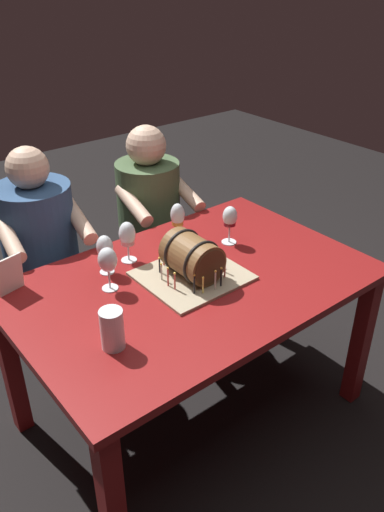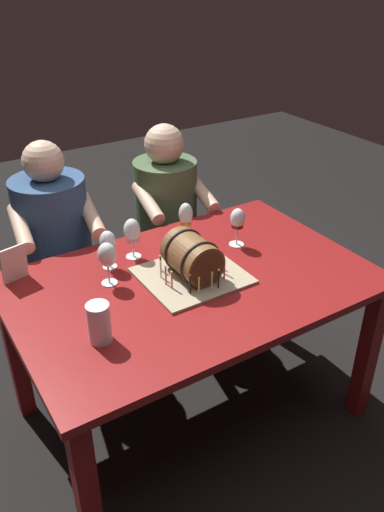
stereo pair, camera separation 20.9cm
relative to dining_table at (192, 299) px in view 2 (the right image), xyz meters
The scene contains 12 objects.
ground_plane 0.65m from the dining_table, ahead, with size 8.00×8.00×0.00m, color black.
dining_table is the anchor object (origin of this frame).
barrel_cake 0.18m from the dining_table, 51.31° to the left, with size 0.41×0.37×0.19m.
wine_glass_rose 0.39m from the dining_table, 112.56° to the left, with size 0.07×0.07×0.19m.
wine_glass_empty 0.41m from the dining_table, 153.26° to the left, with size 0.08×0.08×0.19m.
wine_glass_amber 0.41m from the dining_table, 62.34° to the left, with size 0.06×0.06×0.19m.
wine_glass_red 0.42m from the dining_table, 22.59° to the left, with size 0.07×0.07×0.18m.
wine_glass_white 0.42m from the dining_table, 132.75° to the left, with size 0.07×0.07×0.17m.
beer_pint 0.53m from the dining_table, 161.00° to the right, with size 0.08×0.08×0.15m.
menu_card 0.74m from the dining_table, 148.73° to the left, with size 0.11×0.01×0.16m, color silver.
person_seated_left 0.84m from the dining_table, 112.46° to the left, with size 0.43×0.51×1.18m.
person_seated_right 0.85m from the dining_table, 67.59° to the left, with size 0.41×0.50×1.16m.
Camera 2 is at (-0.95, -1.52, 1.91)m, focal length 36.33 mm.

